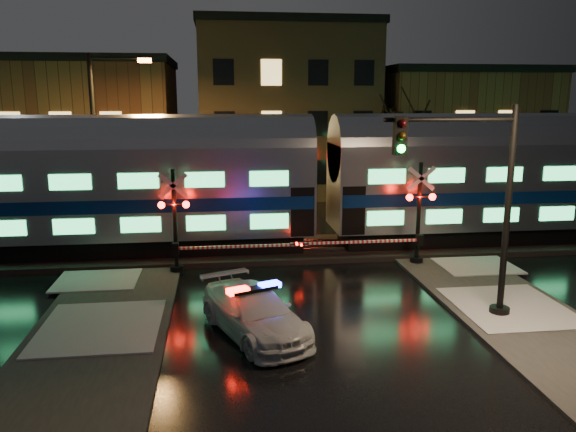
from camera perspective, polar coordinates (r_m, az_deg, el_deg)
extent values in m
plane|color=black|center=(20.70, 1.28, -7.39)|extent=(120.00, 120.00, 0.00)
cube|color=black|center=(25.40, -0.36, -3.42)|extent=(90.00, 4.20, 0.24)
cube|color=#2D2D2D|center=(15.39, -20.69, -15.09)|extent=(4.00, 20.00, 0.12)
cube|color=#2D2D2D|center=(17.65, 26.31, -12.01)|extent=(4.00, 20.00, 0.12)
cube|color=brown|center=(42.61, -21.07, 8.00)|extent=(14.00, 10.00, 9.00)
cube|color=brown|center=(42.11, -0.48, 10.45)|extent=(12.00, 11.00, 11.50)
cube|color=brown|center=(45.09, 16.42, 8.17)|extent=(12.00, 10.00, 8.50)
cube|color=black|center=(26.48, -25.50, -2.81)|extent=(24.00, 2.40, 0.80)
cube|color=#B7BAC1|center=(26.04, -25.95, 2.09)|extent=(25.00, 3.05, 3.80)
cube|color=navy|center=(26.10, -25.87, 1.23)|extent=(24.75, 3.09, 0.55)
cube|color=#40F382|center=(24.80, -26.84, -1.14)|extent=(21.00, 0.05, 0.62)
cube|color=#40F382|center=(24.50, -27.23, 2.97)|extent=(21.00, 0.05, 0.62)
cylinder|color=#B7BAC1|center=(25.84, -26.30, 5.81)|extent=(25.00, 3.05, 3.05)
imported|color=silver|center=(16.70, -3.44, -9.77)|extent=(3.54, 5.07, 1.36)
cube|color=black|center=(16.45, -3.47, -7.43)|extent=(1.45, 0.87, 0.09)
cube|color=#FF0C05|center=(16.23, -5.11, -7.58)|extent=(0.70, 0.53, 0.16)
cube|color=#1426FF|center=(16.65, -1.88, -7.03)|extent=(0.70, 0.53, 0.16)
cylinder|color=black|center=(24.14, 12.90, -4.46)|extent=(0.54, 0.54, 0.32)
cylinder|color=black|center=(23.66, 13.13, 0.16)|extent=(0.17, 0.17, 4.29)
sphere|color=#FF0C05|center=(23.19, 12.24, 1.85)|extent=(0.28, 0.28, 0.28)
sphere|color=#FF0C05|center=(23.53, 14.47, 1.89)|extent=(0.28, 0.28, 0.28)
cube|color=white|center=(22.88, 6.89, -2.64)|extent=(5.36, 0.10, 0.10)
cube|color=black|center=(23.66, 13.22, -2.38)|extent=(0.25, 0.30, 0.45)
cylinder|color=black|center=(22.79, -11.22, -5.37)|extent=(0.52, 0.52, 0.31)
cylinder|color=black|center=(22.30, -11.42, -0.63)|extent=(0.17, 0.17, 4.17)
sphere|color=#FF0C05|center=(22.02, -12.75, 1.09)|extent=(0.27, 0.27, 0.27)
sphere|color=#FF0C05|center=(21.95, -10.31, 1.15)|extent=(0.27, 0.27, 0.27)
cube|color=white|center=(22.24, -4.64, -3.09)|extent=(5.21, 0.10, 0.10)
cube|color=black|center=(22.30, -11.36, -3.26)|extent=(0.25, 0.30, 0.45)
cylinder|color=black|center=(19.32, 20.67, -9.11)|extent=(0.62, 0.62, 0.33)
cylinder|color=black|center=(18.46, 21.39, 0.12)|extent=(0.20, 0.20, 6.67)
cylinder|color=black|center=(17.25, 16.19, 9.39)|extent=(4.00, 0.13, 0.13)
cube|color=black|center=(16.58, 11.31, 8.00)|extent=(0.36, 0.31, 1.11)
sphere|color=#0CFF3F|center=(16.46, 11.43, 6.73)|extent=(0.24, 0.24, 0.24)
cylinder|color=black|center=(29.03, -19.00, 6.57)|extent=(0.22, 0.22, 8.92)
cylinder|color=black|center=(28.75, -16.89, 15.13)|extent=(2.67, 0.13, 0.13)
cube|color=orange|center=(28.57, -14.37, 15.06)|extent=(0.61, 0.31, 0.20)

